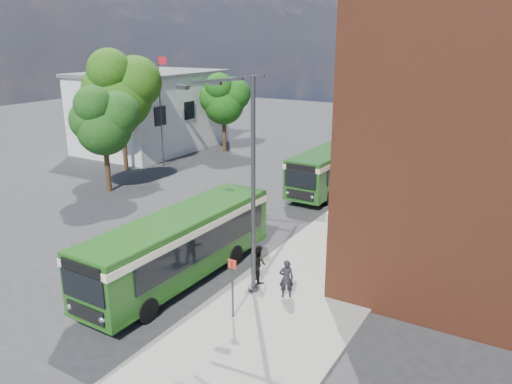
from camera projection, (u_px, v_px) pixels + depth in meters
The scene contains 14 objects.
ground at pixel (185, 251), 25.25m from camera, with size 120.00×120.00×0.00m, color #2B2B2E.
pavement at pixel (370, 226), 28.43m from camera, with size 6.00×48.00×0.15m, color gray.
kerb_line at pixel (320, 218), 29.93m from camera, with size 0.12×48.00×0.01m, color beige.
white_building at pixel (152, 111), 47.69m from camera, with size 9.40×13.40×7.30m.
flagpole at pixel (161, 107), 40.51m from camera, with size 0.95×0.10×9.00m.
street_lamp at pixel (245, 183), 19.84m from camera, with size 2.96×2.38×9.00m.
bus_stop_sign at pixel (232, 285), 18.63m from camera, with size 0.35×0.08×2.52m.
bus_front at pixel (180, 241), 21.79m from camera, with size 2.87×10.73×3.02m.
bus_rear at pixel (338, 162), 35.60m from camera, with size 2.90×11.96×3.02m.
pedestrian_a at pixel (286, 279), 20.28m from camera, with size 0.60×0.39×1.63m, color black.
pedestrian_b at pixel (258, 263), 21.59m from camera, with size 0.82×0.64×1.69m, color black.
tree_left at pixel (103, 120), 33.61m from camera, with size 4.38×4.16×7.40m.
tree_mid at pixel (120, 89), 38.69m from camera, with size 5.70×5.42×9.63m.
tree_right at pixel (224, 98), 45.85m from camera, with size 4.35×4.14×7.35m.
Camera 1 is at (14.84, -18.21, 10.35)m, focal length 35.00 mm.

